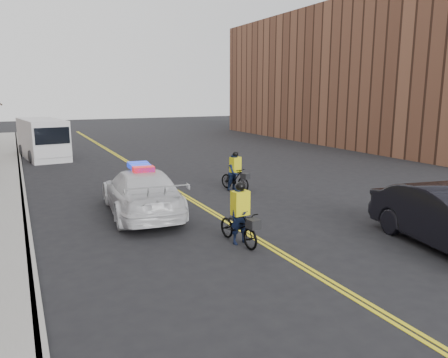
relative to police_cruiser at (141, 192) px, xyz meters
name	(u,v)px	position (x,y,z in m)	size (l,w,h in m)	color
ground	(238,228)	(2.31, -2.86, -0.81)	(120.00, 120.00, 0.00)	black
center_line_left	(160,182)	(2.23, 5.14, -0.80)	(0.10, 60.00, 0.01)	yellow
center_line_right	(163,181)	(2.39, 5.14, -0.80)	(0.10, 60.00, 0.01)	yellow
curb	(23,192)	(-3.69, 5.14, -0.73)	(0.20, 60.00, 0.15)	gray
building_across	(368,77)	(24.31, 15.14, 4.69)	(12.00, 30.00, 11.00)	brown
police_cruiser	(141,192)	(0.00, 0.00, 0.00)	(2.68, 5.69, 1.77)	silver
cargo_van	(43,139)	(-2.19, 15.66, 0.41)	(2.91, 6.20, 2.50)	silver
cyclist_near	(240,222)	(1.70, -4.14, -0.19)	(0.82, 1.86, 1.78)	black
cyclist_far	(235,175)	(4.68, 2.00, -0.14)	(0.96, 1.75, 1.71)	black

